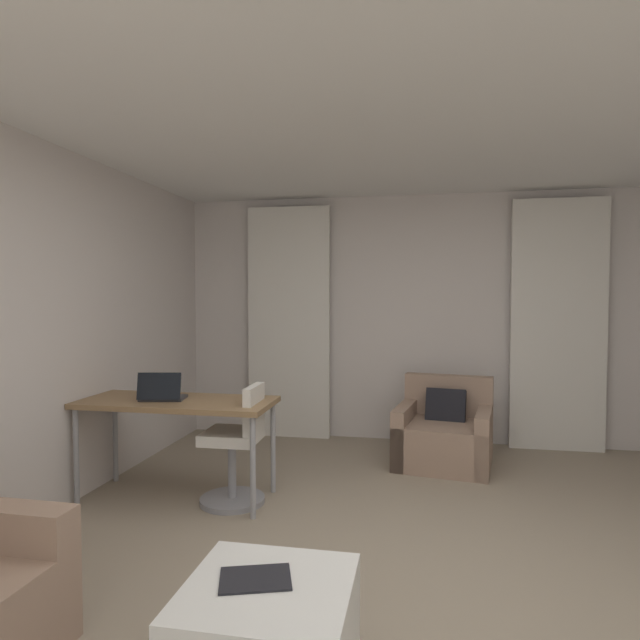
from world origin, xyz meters
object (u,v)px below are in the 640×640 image
(desk, at_px, (177,408))
(coffee_table, at_px, (268,636))
(laptop, at_px, (162,394))
(armchair, at_px, (444,435))
(magazine_open, at_px, (255,579))
(desk_chair, at_px, (237,451))

(desk, distance_m, coffee_table, 2.20)
(laptop, bearing_deg, armchair, 30.67)
(armchair, xyz_separation_m, laptop, (-2.13, -1.26, 0.53))
(coffee_table, height_order, magazine_open, magazine_open)
(armchair, relative_size, coffee_table, 1.44)
(armchair, height_order, laptop, laptop)
(armchair, relative_size, laptop, 2.60)
(desk, relative_size, coffee_table, 2.23)
(coffee_table, bearing_deg, desk_chair, 113.04)
(armchair, distance_m, desk, 2.40)
(desk_chair, height_order, coffee_table, desk_chair)
(coffee_table, bearing_deg, armchair, 75.06)
(desk, relative_size, laptop, 4.03)
(magazine_open, bearing_deg, armchair, 73.89)
(armchair, xyz_separation_m, desk, (-2.02, -1.23, 0.42))
(desk, height_order, desk_chair, desk_chair)
(armchair, height_order, coffee_table, armchair)
(armchair, bearing_deg, coffee_table, -104.94)
(coffee_table, distance_m, magazine_open, 0.22)
(desk, distance_m, magazine_open, 2.11)
(armchair, xyz_separation_m, desk_chair, (-1.55, -1.24, 0.13))
(armchair, distance_m, laptop, 2.53)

